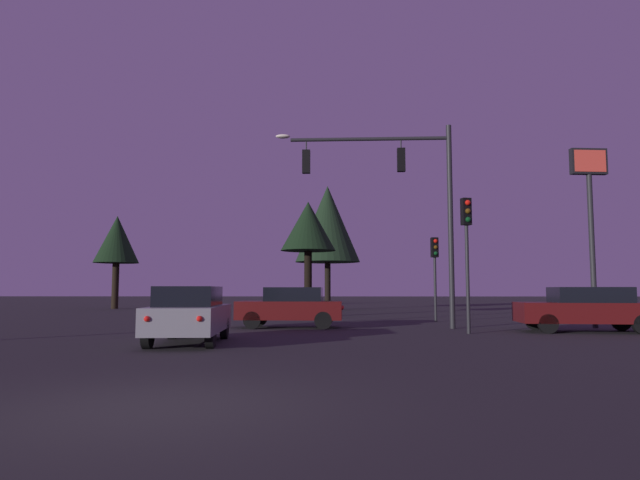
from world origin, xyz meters
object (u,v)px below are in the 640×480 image
(traffic_light_corner_right, at_px, (467,237))
(store_sign_illuminated, at_px, (590,196))
(car_crossing_left, at_px, (291,307))
(traffic_light_corner_left, at_px, (435,261))
(car_nearside_lane, at_px, (190,314))
(traffic_signal_mast_arm, at_px, (401,187))
(tree_behind_sign, at_px, (328,224))
(tree_center_horizon, at_px, (308,228))
(car_crossing_right, at_px, (587,308))
(tree_left_far, at_px, (117,240))

(traffic_light_corner_right, relative_size, store_sign_illuminated, 0.65)
(car_crossing_left, distance_m, store_sign_illuminated, 12.15)
(traffic_light_corner_left, xyz_separation_m, car_nearside_lane, (-8.44, -10.24, -1.91))
(traffic_signal_mast_arm, xyz_separation_m, traffic_light_corner_left, (2.00, 4.33, -2.59))
(traffic_light_corner_left, relative_size, car_crossing_left, 0.94)
(tree_behind_sign, relative_size, tree_center_horizon, 1.46)
(tree_behind_sign, bearing_deg, car_crossing_right, -66.15)
(car_crossing_right, bearing_deg, tree_center_horizon, 134.44)
(car_crossing_right, distance_m, tree_left_far, 33.65)
(tree_behind_sign, bearing_deg, traffic_signal_mast_arm, -80.90)
(traffic_signal_mast_arm, relative_size, traffic_light_corner_right, 1.72)
(car_nearside_lane, distance_m, tree_behind_sign, 25.52)
(store_sign_illuminated, bearing_deg, tree_behind_sign, 118.93)
(store_sign_illuminated, distance_m, tree_behind_sign, 21.15)
(car_nearside_lane, xyz_separation_m, car_crossing_right, (12.46, 4.29, 0.00))
(car_crossing_right, distance_m, tree_behind_sign, 22.97)
(tree_left_far, distance_m, tree_center_horizon, 19.21)
(car_crossing_left, distance_m, tree_behind_sign, 19.38)
(car_crossing_left, height_order, tree_center_horizon, tree_center_horizon)
(car_nearside_lane, distance_m, tree_left_far, 29.54)
(traffic_light_corner_right, bearing_deg, car_crossing_right, 11.26)
(car_nearside_lane, xyz_separation_m, tree_behind_sign, (3.43, 24.72, 5.33))
(car_nearside_lane, relative_size, tree_left_far, 0.61)
(traffic_light_corner_left, bearing_deg, car_nearside_lane, -129.51)
(traffic_light_corner_right, relative_size, tree_left_far, 0.64)
(traffic_light_corner_right, height_order, car_nearside_lane, traffic_light_corner_right)
(store_sign_illuminated, xyz_separation_m, tree_center_horizon, (-11.14, 8.20, -0.28))
(car_crossing_right, bearing_deg, store_sign_illuminated, 58.85)
(traffic_signal_mast_arm, relative_size, tree_behind_sign, 0.86)
(car_crossing_left, bearing_deg, traffic_signal_mast_arm, -3.12)
(traffic_signal_mast_arm, distance_m, traffic_light_corner_right, 3.73)
(traffic_light_corner_left, height_order, tree_center_horizon, tree_center_horizon)
(traffic_light_corner_left, bearing_deg, car_crossing_left, -146.48)
(traffic_light_corner_left, relative_size, tree_behind_sign, 0.42)
(car_crossing_left, relative_size, tree_left_far, 0.58)
(traffic_light_corner_left, relative_size, car_nearside_lane, 0.88)
(tree_behind_sign, height_order, tree_center_horizon, tree_behind_sign)
(tree_center_horizon, bearing_deg, traffic_signal_mast_arm, -65.25)
(tree_behind_sign, bearing_deg, car_crossing_left, -93.63)
(traffic_light_corner_left, relative_size, traffic_light_corner_right, 0.85)
(store_sign_illuminated, bearing_deg, car_crossing_right, -121.15)
(traffic_light_corner_right, height_order, car_crossing_left, traffic_light_corner_right)
(traffic_light_corner_left, distance_m, car_crossing_right, 7.43)
(traffic_signal_mast_arm, distance_m, tree_behind_sign, 19.08)
(traffic_light_corner_right, xyz_separation_m, store_sign_illuminated, (5.37, 2.79, 1.85))
(traffic_light_corner_right, distance_m, tree_left_far, 31.03)
(tree_left_far, bearing_deg, traffic_light_corner_left, -37.63)
(car_crossing_right, height_order, tree_center_horizon, tree_center_horizon)
(car_crossing_left, relative_size, tree_behind_sign, 0.45)
(traffic_signal_mast_arm, bearing_deg, car_crossing_left, 176.88)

